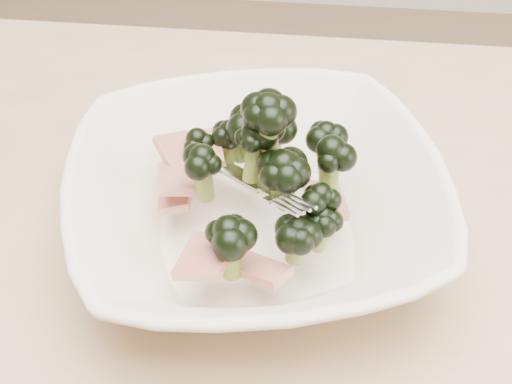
{
  "coord_description": "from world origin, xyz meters",
  "views": [
    {
      "loc": [
        -0.03,
        -0.36,
        1.17
      ],
      "look_at": [
        -0.08,
        0.06,
        0.8
      ],
      "focal_mm": 50.0,
      "sensor_mm": 36.0,
      "label": 1
    }
  ],
  "objects": [
    {
      "name": "broccoli_dish",
      "position": [
        -0.08,
        0.06,
        0.79
      ],
      "size": [
        0.36,
        0.36,
        0.15
      ],
      "color": "beige",
      "rests_on": "dining_table"
    },
    {
      "name": "dining_table",
      "position": [
        0.0,
        0.0,
        0.65
      ],
      "size": [
        1.2,
        0.8,
        0.75
      ],
      "color": "tan",
      "rests_on": "ground"
    }
  ]
}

